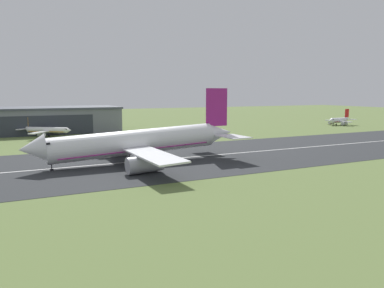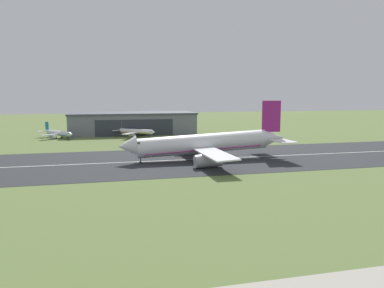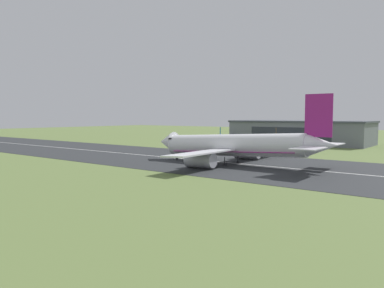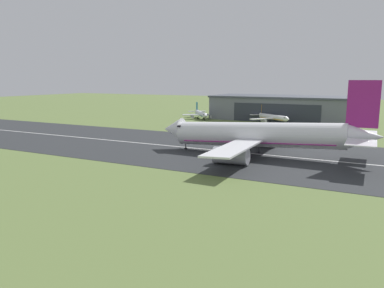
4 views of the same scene
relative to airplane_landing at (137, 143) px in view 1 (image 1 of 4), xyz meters
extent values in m
plane|color=olive|center=(11.81, -56.31, -5.39)|extent=(740.18, 740.18, 0.00)
cube|color=#2B2D30|center=(11.81, 1.92, -5.36)|extent=(500.18, 52.11, 0.06)
cube|color=silver|center=(11.81, 1.92, -5.32)|extent=(450.16, 0.70, 0.01)
cube|color=slate|center=(-15.98, 91.11, 0.00)|extent=(67.17, 27.94, 10.78)
cube|color=#424751|center=(-15.98, 91.11, 5.84)|extent=(68.17, 28.94, 0.90)
cube|color=#2D333D|center=(-15.98, 77.09, -1.08)|extent=(40.30, 0.12, 8.62)
cylinder|color=white|center=(-0.42, -0.01, 0.22)|extent=(44.29, 7.32, 8.21)
cone|color=white|center=(-25.25, -0.55, 0.22)|extent=(6.13, 6.49, 6.60)
cone|color=white|center=(25.36, 0.55, 1.36)|extent=(7.99, 5.90, 6.05)
cube|color=black|center=(-22.10, -0.48, 1.49)|extent=(1.23, 5.43, 0.49)
cube|color=#991E7A|center=(-0.42, -0.01, -1.53)|extent=(39.64, 6.90, 1.87)
cube|color=white|center=(-1.63, 15.07, -0.90)|extent=(7.40, 23.98, 0.69)
cylinder|color=#A8A8B2|center=(-2.96, 13.13, -3.12)|extent=(8.52, 4.13, 4.29)
cube|color=white|center=(-0.97, -15.13, -0.90)|extent=(7.40, 23.98, 0.69)
cylinder|color=#A8A8B2|center=(-2.39, -13.25, -3.12)|extent=(8.52, 4.13, 4.29)
cube|color=#991E7A|center=(24.21, 0.52, 8.81)|extent=(6.93, 0.43, 10.82)
cube|color=white|center=(24.44, 8.58, 1.17)|extent=(6.27, 9.87, 0.24)
cube|color=white|center=(24.79, -7.52, 1.17)|extent=(6.27, 9.87, 0.24)
cylinder|color=black|center=(-21.19, -0.46, -4.18)|extent=(0.24, 0.24, 2.42)
cylinder|color=black|center=(-21.19, -0.46, -5.17)|extent=(0.84, 0.84, 0.44)
cylinder|color=black|center=(-0.88, 3.80, -4.18)|extent=(0.24, 0.24, 2.42)
cylinder|color=black|center=(-0.88, 3.80, -5.17)|extent=(0.84, 0.84, 0.44)
cylinder|color=black|center=(-0.72, -3.84, -4.18)|extent=(0.24, 0.24, 2.42)
cylinder|color=black|center=(-0.72, -3.84, -5.17)|extent=(0.84, 0.84, 0.44)
cylinder|color=silver|center=(136.95, 59.27, -2.56)|extent=(11.30, 3.54, 2.80)
cone|color=silver|center=(130.14, 58.80, -2.56)|extent=(2.70, 2.96, 2.80)
cone|color=silver|center=(144.18, 59.76, -2.06)|extent=(3.52, 2.74, 2.52)
cube|color=black|center=(131.52, 58.90, -2.00)|extent=(1.26, 2.45, 0.44)
cube|color=red|center=(136.95, 59.27, -3.33)|extent=(10.18, 3.33, 0.20)
cube|color=silver|center=(136.39, 64.17, -3.05)|extent=(2.51, 7.18, 0.40)
cylinder|color=#A8A8B2|center=(136.03, 63.58, -4.17)|extent=(3.75, 1.98, 1.73)
cube|color=silver|center=(137.06, 54.33, -3.05)|extent=(2.51, 7.18, 0.40)
cylinder|color=#A8A8B2|center=(136.62, 54.87, -4.17)|extent=(3.75, 1.98, 1.73)
cube|color=red|center=(143.68, 59.72, 1.21)|extent=(3.06, 0.49, 4.76)
cube|color=silver|center=(143.84, 63.28, -2.14)|extent=(2.95, 4.45, 0.24)
cube|color=silver|center=(144.32, 56.22, -2.14)|extent=(2.95, 4.45, 0.24)
cylinder|color=black|center=(132.59, 58.97, -4.67)|extent=(0.24, 0.24, 1.43)
cylinder|color=black|center=(132.59, 58.97, -5.17)|extent=(0.84, 0.84, 0.44)
cylinder|color=black|center=(137.11, 60.96, -4.67)|extent=(0.24, 0.24, 1.43)
cylinder|color=black|center=(137.11, 60.96, -5.17)|extent=(0.84, 0.84, 0.44)
cylinder|color=black|center=(137.34, 57.61, -4.67)|extent=(0.24, 0.24, 1.43)
cylinder|color=black|center=(137.34, 57.61, -5.17)|extent=(0.84, 0.84, 0.44)
cylinder|color=white|center=(-15.68, 72.14, -2.41)|extent=(15.46, 12.12, 2.34)
cone|color=white|center=(-7.79, 66.41, -2.41)|extent=(3.08, 3.13, 2.34)
cone|color=white|center=(-23.86, 78.07, -1.99)|extent=(3.51, 3.35, 2.11)
cube|color=black|center=(-8.73, 67.09, -1.95)|extent=(2.06, 2.26, 0.44)
cube|color=orange|center=(-15.68, 72.14, -3.06)|extent=(13.98, 11.00, 0.20)
cube|color=white|center=(-19.28, 66.59, -2.82)|extent=(8.54, 10.36, 0.40)
cylinder|color=#A8A8B2|center=(-18.33, 66.98, -3.80)|extent=(3.31, 2.96, 1.45)
cube|color=white|center=(-11.53, 77.27, -2.82)|extent=(8.54, 10.36, 0.40)
cylinder|color=#A8A8B2|center=(-11.61, 76.25, -3.80)|extent=(3.31, 2.96, 1.45)
cube|color=orange|center=(-23.52, 77.83, 0.74)|extent=(2.22, 1.72, 3.98)
cube|color=white|center=(-25.59, 75.66, -2.06)|extent=(3.91, 4.21, 0.24)
cube|color=white|center=(-22.11, 80.46, -2.06)|extent=(3.91, 4.21, 0.24)
cylinder|color=black|center=(-9.61, 67.73, -4.49)|extent=(0.24, 0.24, 1.80)
cylinder|color=black|center=(-9.61, 67.73, -5.17)|extent=(0.84, 0.84, 0.44)
cylinder|color=black|center=(-16.63, 71.09, -4.49)|extent=(0.24, 0.24, 1.80)
cylinder|color=black|center=(-16.63, 71.09, -5.17)|extent=(0.84, 0.84, 0.44)
cylinder|color=black|center=(-14.98, 73.36, -4.49)|extent=(0.24, 0.24, 1.80)
cylinder|color=black|center=(-14.98, 73.36, -5.17)|extent=(0.84, 0.84, 0.44)
camera|label=1|loc=(-29.48, -93.16, 13.14)|focal=35.00mm
camera|label=2|loc=(-33.15, -118.35, 16.62)|focal=35.00mm
camera|label=3|loc=(56.24, -93.16, 8.73)|focal=35.00mm
camera|label=4|loc=(28.64, -93.16, 14.47)|focal=35.00mm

